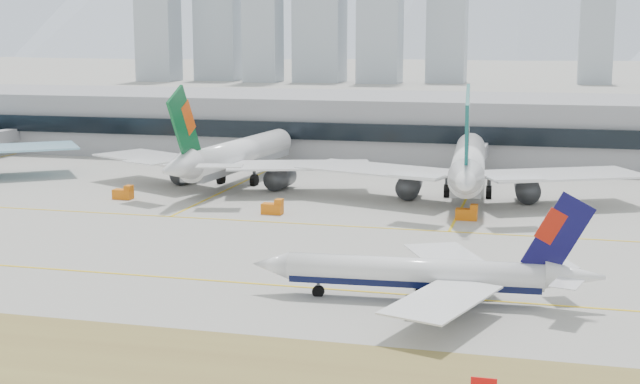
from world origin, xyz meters
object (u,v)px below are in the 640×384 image
(widebody_cathay, at_px, (468,166))
(terminal, at_px, (387,125))
(taxiing_airliner, at_px, (426,274))
(widebody_eva, at_px, (235,157))

(widebody_cathay, distance_m, terminal, 61.00)
(terminal, bearing_deg, taxiing_airliner, -77.82)
(taxiing_airliner, relative_size, terminal, 0.14)
(taxiing_airliner, height_order, widebody_eva, widebody_eva)
(widebody_eva, relative_size, terminal, 0.22)
(taxiing_airliner, distance_m, widebody_eva, 84.53)
(widebody_eva, distance_m, terminal, 56.68)
(taxiing_airliner, height_order, terminal, terminal)
(widebody_eva, bearing_deg, taxiing_airliner, -140.52)
(taxiing_airliner, xyz_separation_m, terminal, (-26.33, 122.04, 4.28))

